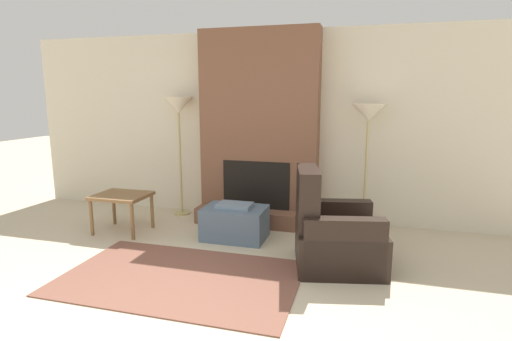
% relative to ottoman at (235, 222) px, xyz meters
% --- Properties ---
extents(wall_back, '(7.29, 0.06, 2.60)m').
position_rel_ottoman_xyz_m(wall_back, '(0.08, 1.02, 1.09)').
color(wall_back, beige).
rests_on(wall_back, ground_plane).
extents(fireplace, '(1.61, 0.60, 2.60)m').
position_rel_ottoman_xyz_m(fireplace, '(0.08, 0.81, 1.01)').
color(fireplace, brown).
rests_on(fireplace, ground_plane).
extents(ottoman, '(0.76, 0.51, 0.44)m').
position_rel_ottoman_xyz_m(ottoman, '(0.00, 0.00, 0.00)').
color(ottoman, slate).
rests_on(ottoman, ground_plane).
extents(armchair, '(1.01, 0.97, 1.02)m').
position_rel_ottoman_xyz_m(armchair, '(1.21, -0.49, 0.10)').
color(armchair, black).
rests_on(armchair, ground_plane).
extents(side_table, '(0.66, 0.54, 0.50)m').
position_rel_ottoman_xyz_m(side_table, '(-1.47, -0.15, 0.22)').
color(side_table, brown).
rests_on(side_table, ground_plane).
extents(floor_lamp_left, '(0.43, 0.43, 1.71)m').
position_rel_ottoman_xyz_m(floor_lamp_left, '(-1.10, 0.78, 1.33)').
color(floor_lamp_left, tan).
rests_on(floor_lamp_left, ground_plane).
extents(floor_lamp_right, '(0.43, 0.43, 1.64)m').
position_rel_ottoman_xyz_m(floor_lamp_right, '(1.51, 0.78, 1.26)').
color(floor_lamp_right, tan).
rests_on(floor_lamp_right, ground_plane).
extents(area_rug, '(2.27, 1.39, 0.01)m').
position_rel_ottoman_xyz_m(area_rug, '(-0.17, -1.18, -0.20)').
color(area_rug, brown).
rests_on(area_rug, ground_plane).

